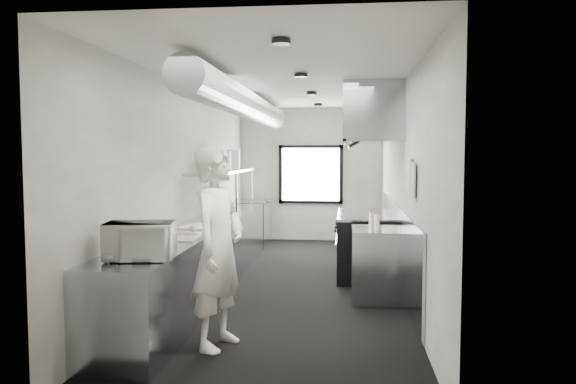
% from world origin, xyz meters
% --- Properties ---
extents(floor, '(3.00, 8.00, 0.01)m').
position_xyz_m(floor, '(0.00, 0.00, 0.00)').
color(floor, black).
rests_on(floor, ground).
extents(ceiling, '(3.00, 8.00, 0.01)m').
position_xyz_m(ceiling, '(0.00, 0.00, 2.80)').
color(ceiling, silver).
rests_on(ceiling, wall_back).
extents(wall_back, '(3.00, 0.02, 2.80)m').
position_xyz_m(wall_back, '(0.00, 4.00, 1.40)').
color(wall_back, silver).
rests_on(wall_back, floor).
extents(wall_front, '(3.00, 0.02, 2.80)m').
position_xyz_m(wall_front, '(0.00, -4.00, 1.40)').
color(wall_front, silver).
rests_on(wall_front, floor).
extents(wall_left, '(0.02, 8.00, 2.80)m').
position_xyz_m(wall_left, '(-1.50, 0.00, 1.40)').
color(wall_left, silver).
rests_on(wall_left, floor).
extents(wall_right, '(0.02, 8.00, 2.80)m').
position_xyz_m(wall_right, '(1.50, 0.00, 1.40)').
color(wall_right, silver).
rests_on(wall_right, floor).
extents(wall_cladding, '(0.03, 5.50, 1.10)m').
position_xyz_m(wall_cladding, '(1.48, 0.30, 0.55)').
color(wall_cladding, '#9CA1AA').
rests_on(wall_cladding, wall_right).
extents(hvac_duct, '(0.40, 6.40, 0.40)m').
position_xyz_m(hvac_duct, '(-0.70, 0.40, 2.55)').
color(hvac_duct, gray).
rests_on(hvac_duct, ceiling).
extents(service_window, '(1.36, 0.05, 1.25)m').
position_xyz_m(service_window, '(0.00, 3.96, 1.40)').
color(service_window, white).
rests_on(service_window, wall_back).
extents(exhaust_hood, '(0.81, 2.20, 0.88)m').
position_xyz_m(exhaust_hood, '(1.10, 0.70, 2.39)').
color(exhaust_hood, '#9CA1AA').
rests_on(exhaust_hood, ceiling).
extents(prep_counter, '(0.70, 6.00, 0.90)m').
position_xyz_m(prep_counter, '(-1.15, -0.50, 0.45)').
color(prep_counter, '#9CA1AA').
rests_on(prep_counter, floor).
extents(pass_shelf, '(0.45, 3.00, 0.68)m').
position_xyz_m(pass_shelf, '(-1.19, 1.00, 1.54)').
color(pass_shelf, '#9CA1AA').
rests_on(pass_shelf, prep_counter).
extents(range, '(0.88, 1.60, 0.94)m').
position_xyz_m(range, '(1.04, 0.70, 0.47)').
color(range, black).
rests_on(range, floor).
extents(bottle_station, '(0.65, 0.80, 0.90)m').
position_xyz_m(bottle_station, '(1.15, -0.70, 0.45)').
color(bottle_station, '#9CA1AA').
rests_on(bottle_station, floor).
extents(far_work_table, '(0.70, 1.20, 0.90)m').
position_xyz_m(far_work_table, '(-1.15, 3.20, 0.45)').
color(far_work_table, '#9CA1AA').
rests_on(far_work_table, floor).
extents(notice_sheet_a, '(0.02, 0.28, 0.38)m').
position_xyz_m(notice_sheet_a, '(1.47, -1.20, 1.60)').
color(notice_sheet_a, silver).
rests_on(notice_sheet_a, wall_right).
extents(notice_sheet_b, '(0.02, 0.28, 0.38)m').
position_xyz_m(notice_sheet_b, '(1.47, -1.55, 1.55)').
color(notice_sheet_b, silver).
rests_on(notice_sheet_b, wall_right).
extents(line_cook, '(0.63, 0.79, 1.90)m').
position_xyz_m(line_cook, '(-0.45, -2.57, 0.95)').
color(line_cook, silver).
rests_on(line_cook, floor).
extents(microwave, '(0.62, 0.51, 0.33)m').
position_xyz_m(microwave, '(-1.07, -2.95, 1.07)').
color(microwave, white).
rests_on(microwave, prep_counter).
extents(deli_tub_a, '(0.16, 0.16, 0.09)m').
position_xyz_m(deli_tub_a, '(-1.29, -2.77, 0.94)').
color(deli_tub_a, '#B2B9AA').
rests_on(deli_tub_a, prep_counter).
extents(deli_tub_b, '(0.18, 0.18, 0.10)m').
position_xyz_m(deli_tub_b, '(-1.30, -2.26, 0.95)').
color(deli_tub_b, '#B2B9AA').
rests_on(deli_tub_b, prep_counter).
extents(newspaper, '(0.34, 0.42, 0.01)m').
position_xyz_m(newspaper, '(-1.04, -1.78, 0.91)').
color(newspaper, beige).
rests_on(newspaper, prep_counter).
extents(small_plate, '(0.24, 0.24, 0.02)m').
position_xyz_m(small_plate, '(-1.05, -1.35, 0.91)').
color(small_plate, white).
rests_on(small_plate, prep_counter).
extents(pastry, '(0.08, 0.08, 0.08)m').
position_xyz_m(pastry, '(-1.05, -1.35, 0.96)').
color(pastry, tan).
rests_on(pastry, small_plate).
extents(cutting_board, '(0.55, 0.63, 0.02)m').
position_xyz_m(cutting_board, '(-1.11, -0.78, 0.91)').
color(cutting_board, silver).
rests_on(cutting_board, prep_counter).
extents(knife_block, '(0.18, 0.27, 0.27)m').
position_xyz_m(knife_block, '(-1.23, 0.62, 1.03)').
color(knife_block, brown).
rests_on(knife_block, prep_counter).
extents(plate_stack_a, '(0.27, 0.27, 0.28)m').
position_xyz_m(plate_stack_a, '(-1.19, 0.22, 1.71)').
color(plate_stack_a, white).
rests_on(plate_stack_a, pass_shelf).
extents(plate_stack_b, '(0.27, 0.27, 0.32)m').
position_xyz_m(plate_stack_b, '(-1.20, 0.57, 1.73)').
color(plate_stack_b, white).
rests_on(plate_stack_b, pass_shelf).
extents(plate_stack_c, '(0.27, 0.27, 0.32)m').
position_xyz_m(plate_stack_c, '(-1.20, 1.06, 1.73)').
color(plate_stack_c, white).
rests_on(plate_stack_c, pass_shelf).
extents(plate_stack_d, '(0.27, 0.27, 0.33)m').
position_xyz_m(plate_stack_d, '(-1.18, 1.68, 1.74)').
color(plate_stack_d, white).
rests_on(plate_stack_d, pass_shelf).
extents(squeeze_bottle_a, '(0.06, 0.06, 0.17)m').
position_xyz_m(squeeze_bottle_a, '(1.06, -0.97, 0.98)').
color(squeeze_bottle_a, silver).
rests_on(squeeze_bottle_a, bottle_station).
extents(squeeze_bottle_b, '(0.07, 0.07, 0.18)m').
position_xyz_m(squeeze_bottle_b, '(1.13, -0.80, 0.99)').
color(squeeze_bottle_b, silver).
rests_on(squeeze_bottle_b, bottle_station).
extents(squeeze_bottle_c, '(0.06, 0.06, 0.17)m').
position_xyz_m(squeeze_bottle_c, '(1.07, -0.67, 0.99)').
color(squeeze_bottle_c, silver).
rests_on(squeeze_bottle_c, bottle_station).
extents(squeeze_bottle_d, '(0.06, 0.06, 0.16)m').
position_xyz_m(squeeze_bottle_d, '(1.13, -0.53, 0.98)').
color(squeeze_bottle_d, silver).
rests_on(squeeze_bottle_d, bottle_station).
extents(squeeze_bottle_e, '(0.08, 0.08, 0.18)m').
position_xyz_m(squeeze_bottle_e, '(1.08, -0.39, 0.99)').
color(squeeze_bottle_e, silver).
rests_on(squeeze_bottle_e, bottle_station).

